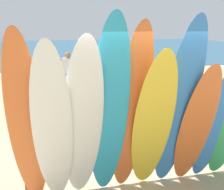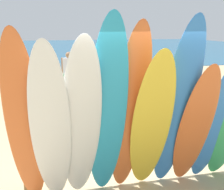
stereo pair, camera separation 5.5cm
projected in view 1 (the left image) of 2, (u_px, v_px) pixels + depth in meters
ground at (69, 67)px, 17.93m from camera, size 60.00×60.00×0.00m
ocean_water at (57, 47)px, 35.18m from camera, size 60.00×40.00×0.02m
surfboard_rack at (139, 149)px, 4.61m from camera, size 3.85×0.07×0.64m
surfboard_orange_0 at (27, 128)px, 3.46m from camera, size 0.54×0.92×2.58m
surfboard_white_1 at (53, 132)px, 3.48m from camera, size 0.59×1.00×2.46m
surfboard_white_2 at (82, 127)px, 3.60m from camera, size 0.60×1.00×2.50m
surfboard_teal_3 at (109, 116)px, 3.66m from camera, size 0.55×0.92×2.75m
surfboard_orange_4 at (131, 115)px, 3.83m from camera, size 0.59×0.86×2.66m
surfboard_yellow_5 at (153, 126)px, 3.87m from camera, size 0.66×1.00×2.32m
surfboard_blue_6 at (178, 111)px, 3.90m from camera, size 0.55×0.95×2.73m
surfboard_orange_7 at (196, 129)px, 4.08m from camera, size 0.57×0.85×2.11m
surfboard_blue_8 at (218, 121)px, 4.14m from camera, size 0.62×0.93×2.29m
beachgoer_midbeach at (181, 82)px, 8.42m from camera, size 0.39×0.57×1.51m
beachgoer_by_water at (68, 71)px, 10.11m from camera, size 0.55×0.40×1.67m
distant_boat at (119, 50)px, 28.65m from camera, size 5.06×2.17×0.40m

